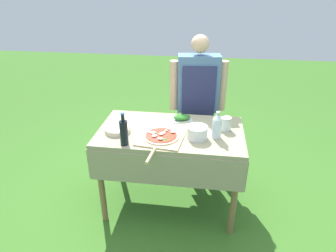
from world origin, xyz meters
The scene contains 10 objects.
ground_plane centered at (0.00, 0.00, 0.00)m, with size 12.00×12.00×0.00m, color #386B23.
prep_table centered at (0.00, 0.00, 0.70)m, with size 1.27×0.73×0.81m.
person_cook centered at (0.20, 0.60, 0.90)m, with size 0.57×0.23×1.52m.
pizza_on_peel centered at (-0.06, -0.16, 0.83)m, with size 0.40×0.59×0.05m.
oil_bottle centered at (-0.33, -0.29, 0.92)m, with size 0.07×0.07×0.27m.
water_bottle centered at (0.39, -0.08, 0.92)m, with size 0.08×0.08×0.23m.
herb_container centered at (0.08, 0.22, 0.84)m, with size 0.22×0.18×0.05m.
mixing_tub centered at (0.23, -0.11, 0.87)m, with size 0.17×0.17×0.10m, color silver.
plate_stack centered at (-0.45, -0.08, 0.83)m, with size 0.22×0.22×0.04m.
sauce_jar centered at (0.47, 0.08, 0.87)m, with size 0.10×0.10×0.12m.
Camera 1 is at (0.29, -2.28, 2.01)m, focal length 32.00 mm.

